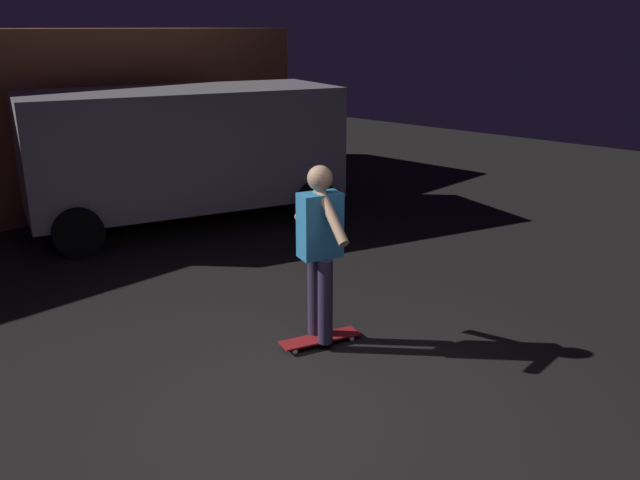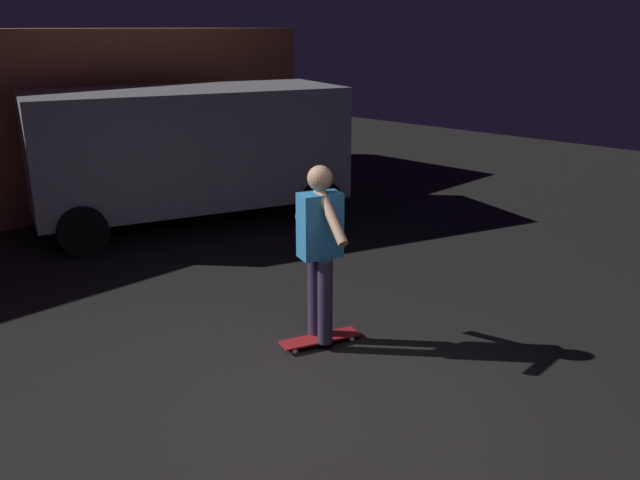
% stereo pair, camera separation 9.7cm
% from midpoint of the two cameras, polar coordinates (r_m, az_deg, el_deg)
% --- Properties ---
extents(ground_plane, '(28.00, 28.00, 0.00)m').
position_cam_midpoint_polar(ground_plane, '(5.26, -3.18, -15.59)').
color(ground_plane, black).
extents(parked_van, '(4.97, 3.49, 2.03)m').
position_cam_midpoint_polar(parked_van, '(10.34, -11.90, 7.83)').
color(parked_van, '#B2B2B7').
rests_on(parked_van, ground_plane).
extents(skateboard_ridden, '(0.80, 0.47, 0.07)m').
position_cam_midpoint_polar(skateboard_ridden, '(6.40, -0.44, -8.51)').
color(skateboard_ridden, '#AD1E23').
rests_on(skateboard_ridden, ground_plane).
extents(skater, '(0.43, 0.95, 1.67)m').
position_cam_midpoint_polar(skater, '(6.03, -0.46, -0.12)').
color(skater, '#382D4C').
rests_on(skater, skateboard_ridden).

